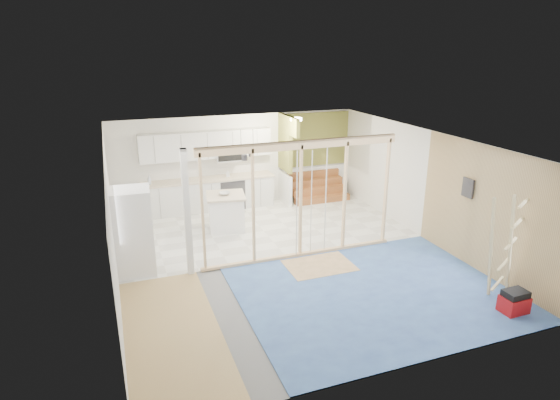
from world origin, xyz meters
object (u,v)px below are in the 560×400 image
object	(u,v)px
toolbox	(514,302)
island	(226,212)
ladder	(503,246)
fridge	(134,232)

from	to	relation	value
toolbox	island	bearing A→B (deg)	123.20
island	ladder	bearing A→B (deg)	-42.86
ladder	fridge	bearing A→B (deg)	128.07
fridge	ladder	bearing A→B (deg)	-24.75
toolbox	ladder	xyz separation A→B (m)	(0.13, 0.53, 0.82)
island	ladder	world-z (taller)	ladder
island	toolbox	distance (m)	6.67
island	ladder	size ratio (longest dim) A/B	0.54
island	fridge	bearing A→B (deg)	-134.15
fridge	island	distance (m)	2.88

